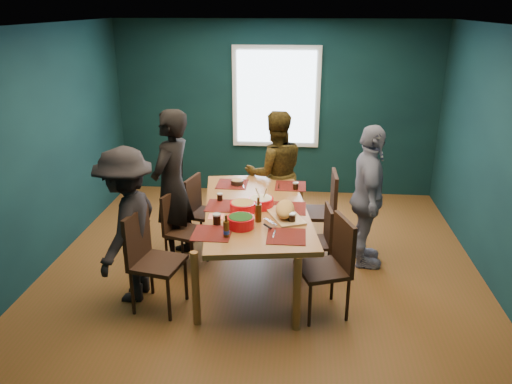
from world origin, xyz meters
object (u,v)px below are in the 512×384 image
Objects in this scene: person_right at (368,197)px; cutting_board at (285,211)px; chair_left_near at (148,253)px; chair_right_near at (332,260)px; bowl_herbs at (241,221)px; person_back at (275,173)px; chair_right_far at (324,206)px; person_near_left at (128,226)px; dining_table at (256,214)px; chair_left_far at (201,207)px; chair_left_mid at (179,224)px; chair_right_mid at (320,236)px; bowl_salad at (243,207)px; person_far_left at (172,187)px; bowl_dumpling at (261,202)px.

person_right is 1.10m from cutting_board.
chair_left_near reaches higher than chair_right_near.
person_right reaches higher than bowl_herbs.
chair_left_near is 2.24m from person_back.
person_near_left reaches higher than chair_right_far.
person_back is at bearing 73.97° from dining_table.
chair_right_far is 0.62m from person_right.
chair_left_far is 1.42m from bowl_herbs.
person_near_left is at bearing -97.89° from chair_left_mid.
chair_right_mid is 0.95m from bowl_salad.
person_far_left is 2.62× the size of cutting_board.
bowl_salad is at bearing 131.47° from chair_right_near.
person_near_left reaches higher than dining_table.
cutting_board is at bearing 0.11° from chair_left_mid.
chair_right_far is 1.85m from person_far_left.
bowl_salad is 0.24m from bowl_dumpling.
person_far_left reaches higher than person_back.
chair_right_mid is at bearing 36.34° from bowl_herbs.
chair_right_far reaches higher than chair_left_far.
person_back reaches higher than bowl_salad.
person_far_left reaches higher than person_right.
person_back is at bearing 90.30° from chair_right_near.
bowl_salad is at bearing 94.26° from bowl_herbs.
chair_left_near is (-1.00, -0.73, -0.15)m from dining_table.
chair_left_far is 1.02× the size of chair_left_mid.
chair_right_near is at bearing -89.83° from chair_right_mid.
person_near_left is 1.15m from bowl_herbs.
chair_right_mid is 1.08m from bowl_herbs.
cutting_board is (1.08, -0.90, 0.36)m from chair_left_far.
bowl_salad is (0.63, -0.82, 0.36)m from chair_left_far.
person_right is at bearing 23.23° from chair_left_mid.
chair_right_mid is (1.61, -0.09, -0.04)m from chair_left_mid.
chair_right_far is at bearing 76.56° from chair_right_mid.
person_far_left reaches higher than cutting_board.
chair_left_near is at bearing -167.74° from bowl_herbs.
cutting_board is at bearing -25.75° from chair_left_far.
bowl_salad is at bearing 110.49° from person_right.
chair_right_near is at bearing -26.51° from chair_left_far.
bowl_salad is at bearing -3.75° from chair_left_mid.
person_back is at bearing 146.39° from person_near_left.
chair_left_near is 0.97m from bowl_herbs.
chair_right_mid is 0.83× the size of chair_right_near.
chair_right_near is (0.81, -0.67, -0.17)m from dining_table.
person_far_left is (-1.78, -0.38, 0.32)m from chair_right_far.
person_right is 2.66m from person_near_left.
chair_right_mid is 0.72m from person_right.
chair_left_mid reaches higher than chair_right_mid.
bowl_herbs is (0.66, -1.20, 0.36)m from chair_left_far.
bowl_salad is (-0.90, -0.84, 0.30)m from chair_right_far.
bowl_salad is at bearing -173.43° from chair_right_mid.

